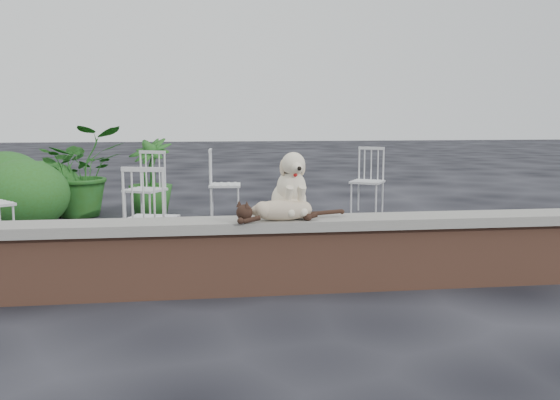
{
  "coord_description": "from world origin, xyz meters",
  "views": [
    {
      "loc": [
        -0.37,
        -4.77,
        1.38
      ],
      "look_at": [
        0.34,
        0.2,
        0.7
      ],
      "focal_mm": 39.96,
      "sensor_mm": 36.0,
      "label": 1
    }
  ],
  "objects": [
    {
      "name": "chair_d",
      "position": [
        2.1,
        3.78,
        0.47
      ],
      "size": [
        0.77,
        0.77,
        0.94
      ],
      "primitive_type": null,
      "rotation": [
        0.0,
        0.0,
        -0.55
      ],
      "color": "silver",
      "rests_on": "ground"
    },
    {
      "name": "chair_c",
      "position": [
        -0.74,
        0.9,
        0.47
      ],
      "size": [
        0.69,
        0.69,
        0.94
      ],
      "primitive_type": null,
      "rotation": [
        0.0,
        0.0,
        2.87
      ],
      "color": "silver",
      "rests_on": "ground"
    },
    {
      "name": "chair_e",
      "position": [
        0.07,
        3.64,
        0.47
      ],
      "size": [
        0.6,
        0.6,
        0.94
      ],
      "primitive_type": null,
      "rotation": [
        0.0,
        0.0,
        1.49
      ],
      "color": "silver",
      "rests_on": "ground"
    },
    {
      "name": "brick_wall",
      "position": [
        0.0,
        0.0,
        0.25
      ],
      "size": [
        6.0,
        0.3,
        0.5
      ],
      "primitive_type": "cube",
      "color": "brown",
      "rests_on": "ground"
    },
    {
      "name": "potted_plant_b",
      "position": [
        -0.94,
        3.99,
        0.54
      ],
      "size": [
        0.82,
        0.82,
        1.07
      ],
      "primitive_type": "imported",
      "rotation": [
        0.0,
        0.0,
        -0.5
      ],
      "color": "#235017",
      "rests_on": "ground"
    },
    {
      "name": "shrubbery",
      "position": [
        -2.71,
        4.24,
        0.39
      ],
      "size": [
        1.81,
        2.72,
        0.9
      ],
      "color": "#235017",
      "rests_on": "ground"
    },
    {
      "name": "capstone",
      "position": [
        0.0,
        0.0,
        0.54
      ],
      "size": [
        6.2,
        0.4,
        0.08
      ],
      "primitive_type": "cube",
      "color": "slate",
      "rests_on": "brick_wall"
    },
    {
      "name": "chair_b",
      "position": [
        -0.96,
        3.21,
        0.47
      ],
      "size": [
        0.76,
        0.76,
        0.94
      ],
      "primitive_type": null,
      "rotation": [
        0.0,
        0.0,
        -0.51
      ],
      "color": "silver",
      "rests_on": "ground"
    },
    {
      "name": "cat",
      "position": [
        0.31,
        -0.09,
        0.67
      ],
      "size": [
        1.09,
        0.43,
        0.18
      ],
      "primitive_type": null,
      "rotation": [
        0.0,
        0.0,
        0.16
      ],
      "color": "#C4AC8C",
      "rests_on": "capstone"
    },
    {
      "name": "dog",
      "position": [
        0.39,
        0.06,
        0.85
      ],
      "size": [
        0.42,
        0.51,
        0.53
      ],
      "primitive_type": null,
      "rotation": [
        0.0,
        0.0,
        0.16
      ],
      "color": "beige",
      "rests_on": "capstone"
    },
    {
      "name": "potted_plant_a",
      "position": [
        -1.87,
        4.08,
        0.63
      ],
      "size": [
        1.38,
        1.29,
        1.26
      ],
      "primitive_type": "imported",
      "rotation": [
        0.0,
        0.0,
        0.32
      ],
      "color": "#235017",
      "rests_on": "ground"
    },
    {
      "name": "ground",
      "position": [
        0.0,
        0.0,
        0.0
      ],
      "size": [
        60.0,
        60.0,
        0.0
      ],
      "primitive_type": "plane",
      "color": "black",
      "rests_on": "ground"
    }
  ]
}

